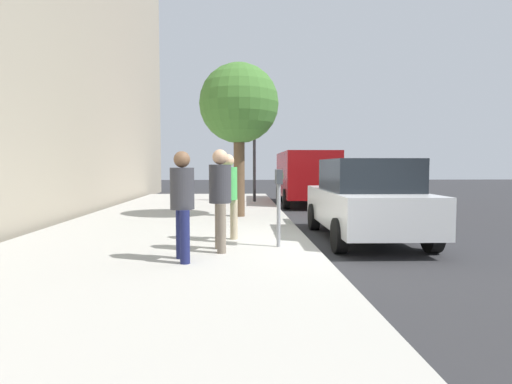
{
  "coord_description": "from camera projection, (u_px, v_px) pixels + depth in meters",
  "views": [
    {
      "loc": [
        -7.94,
        1.41,
        1.63
      ],
      "look_at": [
        0.15,
        1.08,
        1.12
      ],
      "focal_mm": 29.26,
      "sensor_mm": 36.0,
      "label": 1
    }
  ],
  "objects": [
    {
      "name": "ground_plane",
      "position": [
        312.0,
        250.0,
        8.08
      ],
      "size": [
        80.0,
        80.0,
        0.0
      ],
      "primitive_type": "plane",
      "color": "#2B2B2D",
      "rests_on": "ground"
    },
    {
      "name": "pedestrian_bystander",
      "position": [
        182.0,
        197.0,
        6.41
      ],
      "size": [
        0.5,
        0.37,
        1.7
      ],
      "rotation": [
        0.0,
        0.0,
        -1.27
      ],
      "color": "#191E4C",
      "rests_on": "sidewalk_slab"
    },
    {
      "name": "parking_meter",
      "position": [
        279.0,
        191.0,
        7.56
      ],
      "size": [
        0.36,
        0.12,
        1.41
      ],
      "color": "gray",
      "rests_on": "sidewalk_slab"
    },
    {
      "name": "parked_sedan_near",
      "position": [
        365.0,
        199.0,
        9.1
      ],
      "size": [
        4.43,
        2.02,
        1.77
      ],
      "color": "silver",
      "rests_on": "ground_plane"
    },
    {
      "name": "parked_van_far",
      "position": [
        305.0,
        175.0,
        17.29
      ],
      "size": [
        5.23,
        2.19,
        2.18
      ],
      "color": "maroon",
      "rests_on": "ground_plane"
    },
    {
      "name": "sidewalk_slab",
      "position": [
        156.0,
        247.0,
        7.95
      ],
      "size": [
        28.0,
        6.0,
        0.15
      ],
      "primitive_type": "cube",
      "color": "#A8A59E",
      "rests_on": "ground_plane"
    },
    {
      "name": "street_tree",
      "position": [
        239.0,
        105.0,
        12.0
      ],
      "size": [
        2.29,
        2.29,
        4.42
      ],
      "color": "brown",
      "rests_on": "sidewalk_slab"
    },
    {
      "name": "traffic_signal",
      "position": [
        257.0,
        143.0,
        17.08
      ],
      "size": [
        0.24,
        0.44,
        3.6
      ],
      "color": "black",
      "rests_on": "sidewalk_slab"
    },
    {
      "name": "pedestrian_at_meter",
      "position": [
        220.0,
        191.0,
        7.18
      ],
      "size": [
        0.53,
        0.38,
        1.76
      ],
      "rotation": [
        0.0,
        0.0,
        -1.42
      ],
      "color": "#726656",
      "rests_on": "sidewalk_slab"
    },
    {
      "name": "parking_officer",
      "position": [
        228.0,
        190.0,
        8.18
      ],
      "size": [
        0.44,
        0.38,
        1.7
      ],
      "rotation": [
        0.0,
        0.0,
        -2.25
      ],
      "color": "tan",
      "rests_on": "sidewalk_slab"
    }
  ]
}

